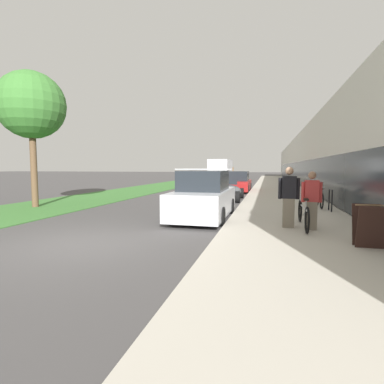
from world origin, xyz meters
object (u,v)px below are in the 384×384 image
(sandwich_board_sign, at_px, (369,226))
(street_tree_near, at_px, (31,106))
(vintage_roadster_curbside, at_px, (225,191))
(person_bystander, at_px, (289,197))
(moving_truck, at_px, (221,171))
(person_rider, at_px, (311,200))
(parked_sedan_curbside, at_px, (204,197))
(tandem_bicycle, at_px, (303,214))
(bike_rack_hoop, at_px, (331,198))
(parked_sedan_far, at_px, (237,183))
(cruiser_bike_middle, at_px, (313,194))
(cruiser_bike_nearest, at_px, (319,199))

(sandwich_board_sign, xyz_separation_m, street_tree_near, (-12.27, 4.43, 3.93))
(sandwich_board_sign, relative_size, vintage_roadster_curbside, 0.22)
(person_bystander, relative_size, moving_truck, 0.23)
(moving_truck, bearing_deg, vintage_roadster_curbside, -80.80)
(person_rider, distance_m, vintage_roadster_curbside, 8.72)
(person_rider, bearing_deg, parked_sedan_curbside, 150.88)
(person_rider, height_order, person_bystander, person_bystander)
(vintage_roadster_curbside, bearing_deg, tandem_bicycle, -67.12)
(vintage_roadster_curbside, bearing_deg, bike_rack_hoop, -42.20)
(tandem_bicycle, bearing_deg, person_bystander, -161.38)
(tandem_bicycle, height_order, vintage_roadster_curbside, vintage_roadster_curbside)
(tandem_bicycle, xyz_separation_m, moving_truck, (-6.76, 29.35, 0.89))
(sandwich_board_sign, xyz_separation_m, moving_truck, (-7.85, 31.25, 0.81))
(person_bystander, xyz_separation_m, bike_rack_hoop, (1.77, 3.67, -0.33))
(tandem_bicycle, height_order, bike_rack_hoop, tandem_bicycle)
(person_rider, xyz_separation_m, parked_sedan_far, (-3.36, 13.92, -0.24))
(sandwich_board_sign, bearing_deg, person_bystander, 130.36)
(cruiser_bike_middle, height_order, street_tree_near, street_tree_near)
(moving_truck, relative_size, street_tree_near, 1.23)
(person_rider, distance_m, parked_sedan_curbside, 3.81)
(bike_rack_hoop, relative_size, parked_sedan_far, 0.20)
(tandem_bicycle, bearing_deg, parked_sedan_curbside, 153.82)
(tandem_bicycle, height_order, parked_sedan_curbside, parked_sedan_curbside)
(cruiser_bike_middle, distance_m, parked_sedan_far, 8.24)
(parked_sedan_far, height_order, moving_truck, moving_truck)
(sandwich_board_sign, bearing_deg, tandem_bicycle, 119.83)
(cruiser_bike_middle, relative_size, parked_sedan_curbside, 0.42)
(cruiser_bike_middle, height_order, parked_sedan_curbside, parked_sedan_curbside)
(tandem_bicycle, relative_size, person_bystander, 1.42)
(person_rider, bearing_deg, street_tree_near, 166.02)
(person_rider, xyz_separation_m, sandwich_board_sign, (0.93, -1.60, -0.33))
(tandem_bicycle, bearing_deg, street_tree_near, 167.27)
(tandem_bicycle, xyz_separation_m, parked_sedan_far, (-3.20, 13.62, 0.17))
(bike_rack_hoop, distance_m, street_tree_near, 13.16)
(person_rider, distance_m, sandwich_board_sign, 1.88)
(bike_rack_hoop, bearing_deg, cruiser_bike_nearest, 103.50)
(cruiser_bike_middle, bearing_deg, sandwich_board_sign, -90.57)
(tandem_bicycle, relative_size, parked_sedan_curbside, 0.55)
(tandem_bicycle, xyz_separation_m, parked_sedan_curbside, (-3.17, 1.56, 0.25))
(bike_rack_hoop, xyz_separation_m, sandwich_board_sign, (-0.27, -5.43, -0.06))
(vintage_roadster_curbside, height_order, parked_sedan_far, parked_sedan_far)
(moving_truck, xyz_separation_m, street_tree_near, (-4.43, -26.82, 3.12))
(person_bystander, relative_size, vintage_roadster_curbside, 0.41)
(cruiser_bike_nearest, height_order, sandwich_board_sign, sandwich_board_sign)
(sandwich_board_sign, relative_size, street_tree_near, 0.15)
(cruiser_bike_nearest, xyz_separation_m, parked_sedan_far, (-4.32, 9.11, 0.18))
(bike_rack_hoop, height_order, street_tree_near, street_tree_near)
(parked_sedan_curbside, bearing_deg, person_rider, -29.12)
(bike_rack_hoop, relative_size, cruiser_bike_middle, 0.47)
(parked_sedan_far, bearing_deg, parked_sedan_curbside, -89.85)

